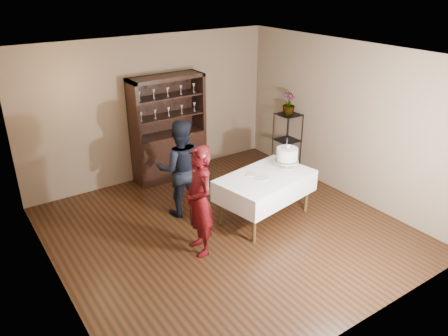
{
  "coord_description": "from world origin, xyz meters",
  "views": [
    {
      "loc": [
        -3.32,
        -4.82,
        3.71
      ],
      "look_at": [
        0.02,
        0.1,
        1.02
      ],
      "focal_mm": 35.0,
      "sensor_mm": 36.0,
      "label": 1
    }
  ],
  "objects_px": {
    "potted_plant": "(289,104)",
    "cake_table": "(265,186)",
    "china_hutch": "(169,145)",
    "woman": "(199,201)",
    "man": "(180,168)",
    "cake": "(287,155)",
    "plant_etagere": "(287,140)"
  },
  "relations": [
    {
      "from": "cake",
      "to": "potted_plant",
      "type": "relative_size",
      "value": 1.26
    },
    {
      "from": "china_hutch",
      "to": "plant_etagere",
      "type": "height_order",
      "value": "china_hutch"
    },
    {
      "from": "man",
      "to": "potted_plant",
      "type": "bearing_deg",
      "value": -148.56
    },
    {
      "from": "man",
      "to": "cake",
      "type": "height_order",
      "value": "man"
    },
    {
      "from": "man",
      "to": "woman",
      "type": "bearing_deg",
      "value": 98.31
    },
    {
      "from": "cake",
      "to": "woman",
      "type": "bearing_deg",
      "value": -171.64
    },
    {
      "from": "man",
      "to": "cake",
      "type": "relative_size",
      "value": 3.03
    },
    {
      "from": "plant_etagere",
      "to": "potted_plant",
      "type": "bearing_deg",
      "value": -168.4
    },
    {
      "from": "potted_plant",
      "to": "cake_table",
      "type": "bearing_deg",
      "value": -141.31
    },
    {
      "from": "man",
      "to": "potted_plant",
      "type": "relative_size",
      "value": 3.84
    },
    {
      "from": "china_hutch",
      "to": "cake",
      "type": "height_order",
      "value": "china_hutch"
    },
    {
      "from": "woman",
      "to": "plant_etagere",
      "type": "bearing_deg",
      "value": 125.23
    },
    {
      "from": "china_hutch",
      "to": "cake_table",
      "type": "bearing_deg",
      "value": -76.98
    },
    {
      "from": "woman",
      "to": "man",
      "type": "xyz_separation_m",
      "value": [
        0.32,
        1.11,
        0.0
      ]
    },
    {
      "from": "cake",
      "to": "china_hutch",
      "type": "bearing_deg",
      "value": 114.47
    },
    {
      "from": "cake_table",
      "to": "potted_plant",
      "type": "distance_m",
      "value": 2.13
    },
    {
      "from": "china_hutch",
      "to": "man",
      "type": "relative_size",
      "value": 1.23
    },
    {
      "from": "woman",
      "to": "man",
      "type": "distance_m",
      "value": 1.15
    },
    {
      "from": "potted_plant",
      "to": "man",
      "type": "bearing_deg",
      "value": -172.76
    },
    {
      "from": "woman",
      "to": "potted_plant",
      "type": "bearing_deg",
      "value": 125.32
    },
    {
      "from": "man",
      "to": "plant_etagere",
      "type": "bearing_deg",
      "value": -148.53
    },
    {
      "from": "china_hutch",
      "to": "potted_plant",
      "type": "xyz_separation_m",
      "value": [
        2.06,
        -1.06,
        0.73
      ]
    },
    {
      "from": "china_hutch",
      "to": "potted_plant",
      "type": "bearing_deg",
      "value": -27.12
    },
    {
      "from": "plant_etagere",
      "to": "potted_plant",
      "type": "relative_size",
      "value": 2.83
    },
    {
      "from": "china_hutch",
      "to": "cake_table",
      "type": "height_order",
      "value": "china_hutch"
    },
    {
      "from": "woman",
      "to": "cake",
      "type": "xyz_separation_m",
      "value": [
        1.83,
        0.27,
        0.16
      ]
    },
    {
      "from": "man",
      "to": "potted_plant",
      "type": "xyz_separation_m",
      "value": [
        2.57,
        0.33,
        0.59
      ]
    },
    {
      "from": "cake",
      "to": "cake_table",
      "type": "bearing_deg",
      "value": -172.88
    },
    {
      "from": "cake",
      "to": "plant_etagere",
      "type": "bearing_deg",
      "value": 47.63
    },
    {
      "from": "woman",
      "to": "cake",
      "type": "height_order",
      "value": "woman"
    },
    {
      "from": "cake",
      "to": "potted_plant",
      "type": "distance_m",
      "value": 1.63
    },
    {
      "from": "woman",
      "to": "potted_plant",
      "type": "height_order",
      "value": "woman"
    }
  ]
}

